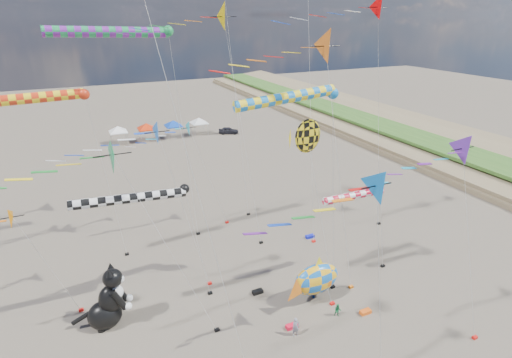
{
  "coord_description": "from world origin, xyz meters",
  "views": [
    {
      "loc": [
        -12.7,
        -12.87,
        21.57
      ],
      "look_at": [
        -1.16,
        12.0,
        10.27
      ],
      "focal_mm": 28.0,
      "sensor_mm": 36.0,
      "label": 1
    }
  ],
  "objects_px": {
    "child_blue": "(313,292)",
    "parked_car": "(228,131)",
    "person_adult": "(296,327)",
    "child_green": "(338,310)",
    "cat_inflatable": "(106,296)",
    "fish_inflatable": "(316,279)"
  },
  "relations": [
    {
      "from": "child_green",
      "to": "parked_car",
      "type": "relative_size",
      "value": 0.29
    },
    {
      "from": "child_green",
      "to": "parked_car",
      "type": "bearing_deg",
      "value": 111.02
    },
    {
      "from": "fish_inflatable",
      "to": "parked_car",
      "type": "distance_m",
      "value": 50.41
    },
    {
      "from": "child_blue",
      "to": "parked_car",
      "type": "height_order",
      "value": "parked_car"
    },
    {
      "from": "child_blue",
      "to": "parked_car",
      "type": "bearing_deg",
      "value": 20.44
    },
    {
      "from": "cat_inflatable",
      "to": "child_blue",
      "type": "height_order",
      "value": "cat_inflatable"
    },
    {
      "from": "fish_inflatable",
      "to": "child_blue",
      "type": "height_order",
      "value": "fish_inflatable"
    },
    {
      "from": "person_adult",
      "to": "fish_inflatable",
      "type": "bearing_deg",
      "value": 43.38
    },
    {
      "from": "parked_car",
      "to": "cat_inflatable",
      "type": "bearing_deg",
      "value": 171.3
    },
    {
      "from": "cat_inflatable",
      "to": "person_adult",
      "type": "xyz_separation_m",
      "value": [
        12.05,
        -6.91,
        -1.79
      ]
    },
    {
      "from": "parked_car",
      "to": "child_green",
      "type": "bearing_deg",
      "value": -169.71
    },
    {
      "from": "child_blue",
      "to": "fish_inflatable",
      "type": "bearing_deg",
      "value": -165.44
    },
    {
      "from": "child_blue",
      "to": "parked_car",
      "type": "xyz_separation_m",
      "value": [
        11.41,
        48.63,
        0.11
      ]
    },
    {
      "from": "person_adult",
      "to": "parked_car",
      "type": "distance_m",
      "value": 53.79
    },
    {
      "from": "child_green",
      "to": "cat_inflatable",
      "type": "bearing_deg",
      "value": -169.18
    },
    {
      "from": "fish_inflatable",
      "to": "child_blue",
      "type": "bearing_deg",
      "value": 70.92
    },
    {
      "from": "person_adult",
      "to": "child_green",
      "type": "height_order",
      "value": "person_adult"
    },
    {
      "from": "person_adult",
      "to": "parked_car",
      "type": "relative_size",
      "value": 0.4
    },
    {
      "from": "cat_inflatable",
      "to": "parked_car",
      "type": "xyz_separation_m",
      "value": [
        26.92,
        44.78,
        -1.9
      ]
    },
    {
      "from": "cat_inflatable",
      "to": "fish_inflatable",
      "type": "height_order",
      "value": "cat_inflatable"
    },
    {
      "from": "person_adult",
      "to": "parked_car",
      "type": "xyz_separation_m",
      "value": [
        14.87,
        51.69,
        -0.11
      ]
    },
    {
      "from": "fish_inflatable",
      "to": "parked_car",
      "type": "xyz_separation_m",
      "value": [
        11.55,
        49.04,
        -1.46
      ]
    }
  ]
}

